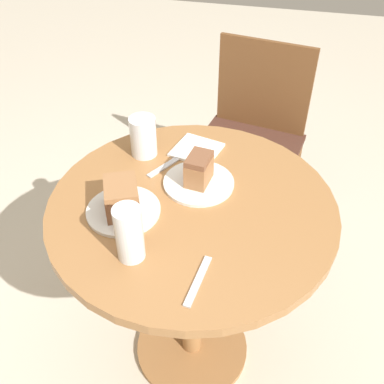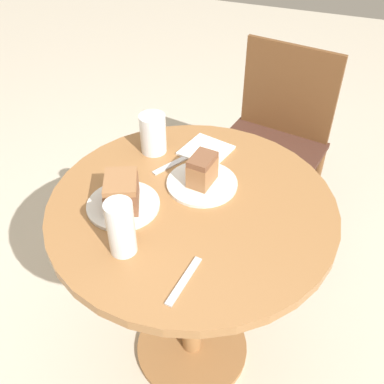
% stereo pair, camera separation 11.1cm
% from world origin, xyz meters
% --- Properties ---
extents(ground_plane, '(8.00, 8.00, 0.00)m').
position_xyz_m(ground_plane, '(0.00, 0.00, 0.00)').
color(ground_plane, beige).
extents(table, '(0.81, 0.81, 0.76)m').
position_xyz_m(table, '(0.00, 0.00, 0.58)').
color(table, '#9E6B3D').
rests_on(table, ground_plane).
extents(chair, '(0.53, 0.54, 0.85)m').
position_xyz_m(chair, '(0.08, 0.82, 0.45)').
color(chair, brown).
rests_on(chair, ground_plane).
extents(plate_near, '(0.21, 0.21, 0.01)m').
position_xyz_m(plate_near, '(-0.00, 0.08, 0.77)').
color(plate_near, silver).
rests_on(plate_near, table).
extents(plate_far, '(0.20, 0.20, 0.01)m').
position_xyz_m(plate_far, '(-0.17, -0.08, 0.77)').
color(plate_far, silver).
rests_on(plate_far, table).
extents(cake_slice_near, '(0.07, 0.10, 0.09)m').
position_xyz_m(cake_slice_near, '(-0.00, 0.08, 0.82)').
color(cake_slice_near, '#9E6B42').
rests_on(cake_slice_near, plate_near).
extents(cake_slice_far, '(0.13, 0.14, 0.09)m').
position_xyz_m(cake_slice_far, '(-0.17, -0.08, 0.81)').
color(cake_slice_far, brown).
rests_on(cake_slice_far, plate_far).
extents(glass_lemonade, '(0.07, 0.07, 0.15)m').
position_xyz_m(glass_lemonade, '(-0.10, -0.22, 0.83)').
color(glass_lemonade, silver).
rests_on(glass_lemonade, table).
extents(glass_water, '(0.08, 0.08, 0.13)m').
position_xyz_m(glass_water, '(-0.20, 0.20, 0.82)').
color(glass_water, silver).
rests_on(glass_water, table).
extents(napkin_stack, '(0.17, 0.17, 0.01)m').
position_xyz_m(napkin_stack, '(-0.04, 0.25, 0.77)').
color(napkin_stack, white).
rests_on(napkin_stack, table).
extents(fork, '(0.11, 0.17, 0.00)m').
position_xyz_m(fork, '(-0.11, 0.16, 0.76)').
color(fork, silver).
rests_on(fork, table).
extents(spoon, '(0.04, 0.15, 0.00)m').
position_xyz_m(spoon, '(0.08, -0.26, 0.76)').
color(spoon, silver).
rests_on(spoon, table).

